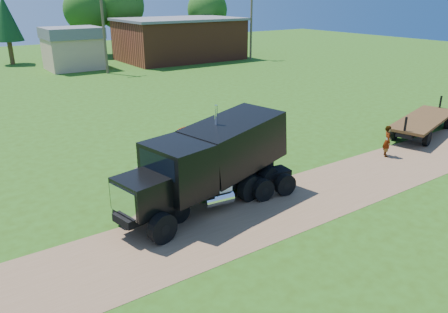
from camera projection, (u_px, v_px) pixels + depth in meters
ground at (277, 207)px, 18.05m from camera, size 140.00×140.00×0.00m
dirt_track at (277, 207)px, 18.05m from camera, size 120.00×4.20×0.01m
white_semi_tractor at (202, 174)px, 17.78m from camera, size 6.80×2.85×4.03m
black_dump_truck at (210, 160)px, 17.79m from camera, size 8.26×3.92×3.50m
orange_pickup at (225, 136)px, 24.55m from camera, size 6.01×4.43×1.52m
flatbed_trailer at (423, 122)px, 27.16m from camera, size 7.44×3.96×1.83m
spectator_a at (387, 141)px, 23.38m from camera, size 0.73×0.74×1.71m
spectator_b at (142, 167)px, 19.53m from camera, size 1.20×1.12×1.97m
brick_building at (180, 39)px, 57.50m from camera, size 15.40×10.40×5.30m
tan_shed at (73, 48)px, 50.10m from camera, size 6.20×5.40×4.70m
utility_poles at (104, 29)px, 46.52m from camera, size 42.20×0.28×9.00m
tree_row at (52, 12)px, 56.93m from camera, size 54.25×13.26×10.06m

